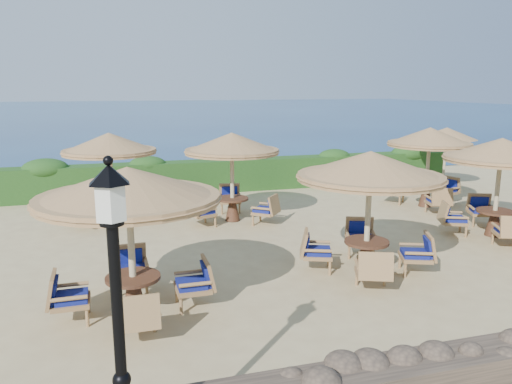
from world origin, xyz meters
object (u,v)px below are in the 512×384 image
Objects in this scene: cafe_set_0 at (129,210)px; cafe_set_4 at (232,158)px; cafe_set_3 at (110,155)px; cafe_set_1 at (369,187)px; cafe_set_6 at (500,168)px; cafe_set_5 at (429,150)px; lamp_post at (120,346)px; extra_parasol at (447,134)px.

cafe_set_4 is (3.17, 5.61, 0.00)m from cafe_set_0.
cafe_set_1 is at bearing -48.37° from cafe_set_3.
cafe_set_0 and cafe_set_3 have the same top height.
cafe_set_5 is at bearing 85.80° from cafe_set_6.
lamp_post is at bearing -109.68° from cafe_set_4.
cafe_set_6 is at bearing 17.19° from cafe_set_1.
cafe_set_5 is 0.96× the size of cafe_set_6.
extra_parasol is at bearing 32.95° from cafe_set_0.
lamp_post is at bearing -138.07° from cafe_set_1.
lamp_post is 1.38× the size of extra_parasol.
cafe_set_1 reaches higher than extra_parasol.
cafe_set_0 and cafe_set_4 have the same top height.
cafe_set_3 is (-0.00, 10.59, 0.45)m from lamp_post.
lamp_post reaches higher than cafe_set_0.
cafe_set_6 is at bearing -115.02° from extra_parasol.
extra_parasol is 3.49m from cafe_set_5.
cafe_set_0 is at bearing -119.45° from cafe_set_4.
cafe_set_3 is 10.17m from cafe_set_5.
cafe_set_0 and cafe_set_1 have the same top height.
cafe_set_4 is at bearing 151.48° from cafe_set_6.
cafe_set_0 is 5.00m from cafe_set_1.
extra_parasol is at bearing 44.73° from cafe_set_1.
cafe_set_5 is at bearing 29.47° from cafe_set_0.
lamp_post is 1.21× the size of cafe_set_3.
extra_parasol is at bearing 43.60° from lamp_post.
cafe_set_0 is (0.27, 4.01, 0.36)m from lamp_post.
lamp_post is at bearing -148.13° from cafe_set_6.
cafe_set_3 is at bearing -173.60° from extra_parasol.
cafe_set_0 is at bearing -172.10° from cafe_set_1.
cafe_set_3 is 0.97× the size of cafe_set_5.
lamp_post is 13.93m from cafe_set_5.
lamp_post reaches higher than extra_parasol.
cafe_set_1 and cafe_set_3 have the same top height.
cafe_set_6 is (9.86, -4.46, -0.14)m from cafe_set_3.
cafe_set_1 is 7.88m from cafe_set_3.
cafe_set_1 is 5.24m from cafe_set_4.
cafe_set_0 is 6.44m from cafe_set_4.
cafe_set_4 is (3.44, 9.62, 0.36)m from lamp_post.
cafe_set_4 is at bearing -15.70° from cafe_set_3.
cafe_set_0 is 11.30m from cafe_set_5.
cafe_set_5 is (9.84, 5.56, -0.02)m from cafe_set_0.
cafe_set_1 is 4.85m from cafe_set_6.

